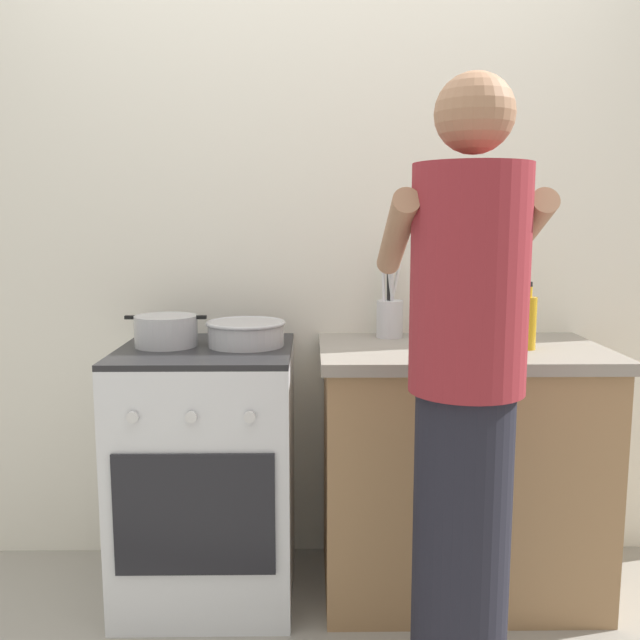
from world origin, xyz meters
The scene contains 10 objects.
ground centered at (0.00, 0.00, 0.00)m, with size 6.00×6.00×0.00m, color gray.
back_wall centered at (0.20, 0.50, 1.25)m, with size 3.20×0.10×2.50m.
countertop centered at (0.55, 0.15, 0.45)m, with size 1.00×0.60×0.90m.
stove_range centered at (-0.35, 0.15, 0.45)m, with size 0.60×0.62×0.90m.
pot centered at (-0.49, 0.18, 0.95)m, with size 0.28×0.22×0.11m.
mixing_bowl centered at (-0.21, 0.18, 0.95)m, with size 0.28×0.28×0.09m.
utensil_crock centered at (0.32, 0.35, 1.00)m, with size 0.10×0.10×0.33m.
spice_bottle centered at (0.57, 0.14, 0.95)m, with size 0.04×0.04×0.09m.
oil_bottle centered at (0.76, 0.10, 1.00)m, with size 0.07×0.07×0.23m.
person centered at (0.42, -0.47, 0.86)m, with size 0.41×0.50×1.70m.
Camera 1 is at (0.02, -2.22, 1.34)m, focal length 38.73 mm.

